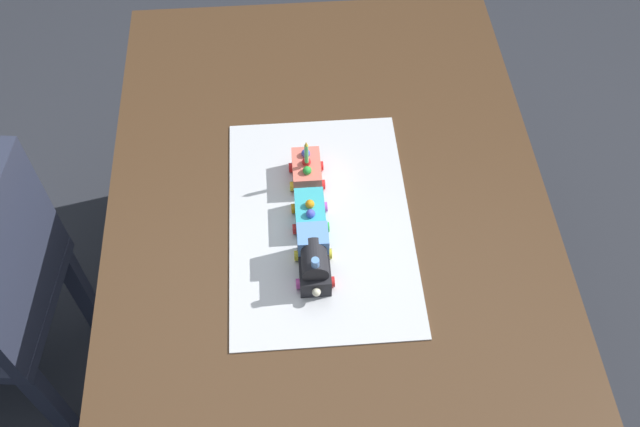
% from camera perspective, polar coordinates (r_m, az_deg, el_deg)
% --- Properties ---
extents(ground_plane, '(8.00, 8.00, 0.00)m').
position_cam_1_polar(ground_plane, '(2.23, 0.50, -10.21)').
color(ground_plane, '#2D3038').
extents(dining_table, '(1.40, 1.00, 0.74)m').
position_cam_1_polar(dining_table, '(1.68, 0.65, -0.95)').
color(dining_table, '#4C331E').
rests_on(dining_table, ground).
extents(cake_board, '(0.60, 0.40, 0.00)m').
position_cam_1_polar(cake_board, '(1.55, 0.00, -0.69)').
color(cake_board, silver).
rests_on(cake_board, dining_table).
extents(cake_locomotive, '(0.14, 0.08, 0.12)m').
position_cam_1_polar(cake_locomotive, '(1.44, -0.49, -3.70)').
color(cake_locomotive, '#232328').
rests_on(cake_locomotive, cake_board).
extents(cake_car_caboose_turquoise, '(0.10, 0.08, 0.07)m').
position_cam_1_polar(cake_car_caboose_turquoise, '(1.53, -0.82, 0.01)').
color(cake_car_caboose_turquoise, '#38B7C6').
rests_on(cake_car_caboose_turquoise, cake_board).
extents(cake_car_tanker_coral, '(0.10, 0.08, 0.07)m').
position_cam_1_polar(cake_car_tanker_coral, '(1.60, -1.09, 3.47)').
color(cake_car_tanker_coral, '#F27260').
rests_on(cake_car_tanker_coral, cake_board).
extents(birthday_candle, '(0.01, 0.01, 0.07)m').
position_cam_1_polar(birthday_candle, '(1.54, -1.12, 4.99)').
color(birthday_candle, '#66D872').
rests_on(birthday_candle, cake_car_tanker_coral).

